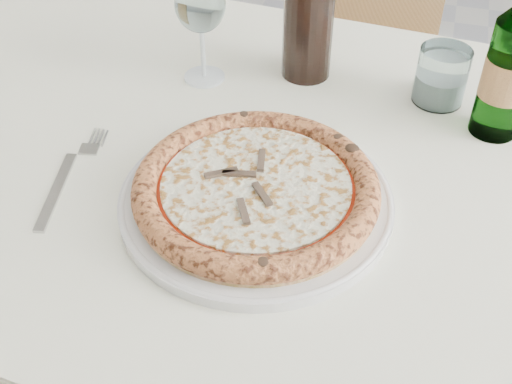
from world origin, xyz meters
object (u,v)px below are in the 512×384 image
beer_bottle (510,67)px  tumbler (441,79)px  dining_table (276,209)px  chair_far (372,40)px  wine_glass (200,7)px  plate (256,199)px  pizza (256,188)px

beer_bottle → tumbler: bearing=144.6°
dining_table → chair_far: size_ratio=1.52×
dining_table → chair_far: bearing=87.1°
chair_far → wine_glass: size_ratio=5.80×
dining_table → beer_bottle: 0.35m
dining_table → plate: 0.14m
dining_table → beer_bottle: bearing=26.2°
beer_bottle → pizza: bearing=-139.0°
pizza → tumbler: size_ratio=3.56×
chair_far → beer_bottle: (0.23, -0.64, 0.32)m
plate → pizza: 0.02m
wine_glass → tumbler: wine_glass is taller
plate → tumbler: tumbler is taller
plate → pizza: size_ratio=1.12×
chair_far → wine_glass: bearing=-107.2°
dining_table → plate: size_ratio=4.42×
tumbler → beer_bottle: (0.08, -0.05, 0.06)m
tumbler → beer_bottle: size_ratio=0.33×
chair_far → pizza: size_ratio=3.26×
dining_table → chair_far: chair_far is taller
wine_glass → chair_far: bearing=72.8°
wine_glass → beer_bottle: 0.42m
dining_table → pizza: size_ratio=4.95×
wine_glass → tumbler: 0.35m
wine_glass → plate: bearing=-58.6°
dining_table → beer_bottle: (0.26, 0.13, 0.19)m
chair_far → plate: (-0.04, -0.87, 0.23)m
plate → wine_glass: wine_glass is taller
chair_far → wine_glass: chair_far is taller
pizza → tumbler: bearing=56.6°
wine_glass → tumbler: size_ratio=2.00×
pizza → wine_glass: (-0.15, 0.25, 0.09)m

